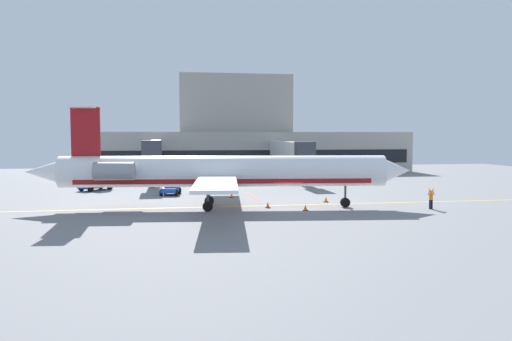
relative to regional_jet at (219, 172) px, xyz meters
name	(u,v)px	position (x,y,z in m)	size (l,w,h in m)	color
ground	(287,210)	(6.10, -1.44, -3.42)	(120.00, 120.00, 0.11)	slate
terminal_building	(244,139)	(8.72, 45.76, 2.52)	(58.06, 14.12, 17.59)	#ADA89E
jet_bridge_west	(289,150)	(12.83, 26.92, 1.06)	(2.40, 21.78, 5.80)	silver
jet_bridge_east	(155,149)	(-6.71, 26.47, 1.29)	(2.40, 22.66, 6.03)	silver
regional_jet	(219,172)	(0.00, 0.00, 0.00)	(35.28, 26.34, 9.30)	white
baggage_tug	(99,182)	(-13.07, 17.36, -2.35)	(4.03, 4.09, 2.24)	#19389E
pushback_tractor	(171,187)	(-4.40, 11.31, -2.49)	(2.42, 3.17, 1.96)	#1E4CB2
belt_loader	(176,175)	(-3.83, 26.55, -2.46)	(3.64, 3.42, 2.02)	silver
marshaller	(431,199)	(19.00, -3.53, -2.43)	(0.83, 0.34, 1.87)	#191E33
safety_cone_alpha	(326,200)	(10.98, 2.49, -3.13)	(0.47, 0.47, 0.55)	orange
safety_cone_bravo	(305,208)	(7.49, -2.61, -3.13)	(0.47, 0.47, 0.55)	orange
safety_cone_charlie	(268,205)	(4.49, -0.41, -3.13)	(0.47, 0.47, 0.55)	orange
safety_cone_delta	(232,195)	(2.04, 7.57, -3.13)	(0.47, 0.47, 0.55)	orange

